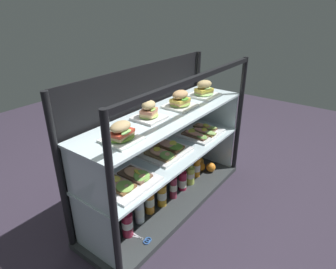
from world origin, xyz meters
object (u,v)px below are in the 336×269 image
(juice_bottle_front_right_end, at_px, (139,209))
(orange_fruit_near_left_post, at_px, (211,167))
(orange_fruit_rolled_forward, at_px, (201,166))
(kitchen_scissors, at_px, (144,240))
(open_sandwich_tray_mid_left, at_px, (201,132))
(juice_bottle_front_fourth, at_px, (150,201))
(juice_bottle_back_left, at_px, (190,175))
(juice_bottle_back_center, at_px, (127,224))
(open_sandwich_tray_far_right, at_px, (165,151))
(juice_bottle_tucked_behind, at_px, (113,237))
(juice_bottle_front_middle, at_px, (182,181))
(open_sandwich_tray_far_left, at_px, (128,181))
(plated_roll_sandwich_left_of_center, at_px, (180,101))
(orange_fruit_beside_bottles, at_px, (200,161))
(juice_bottle_near_post, at_px, (173,187))
(plated_roll_sandwich_near_left_corner, at_px, (121,134))
(juice_bottle_front_left_end, at_px, (162,194))
(plated_roll_sandwich_far_left, at_px, (204,90))
(juice_bottle_front_second, at_px, (196,166))
(plated_roll_sandwich_right_of_center, at_px, (149,112))

(juice_bottle_front_right_end, distance_m, orange_fruit_near_left_post, 0.85)
(orange_fruit_rolled_forward, relative_size, kitchen_scissors, 0.43)
(open_sandwich_tray_mid_left, distance_m, orange_fruit_near_left_post, 0.38)
(juice_bottle_front_fourth, distance_m, juice_bottle_back_left, 0.47)
(orange_fruit_rolled_forward, bearing_deg, juice_bottle_back_center, -178.43)
(open_sandwich_tray_mid_left, relative_size, orange_fruit_near_left_post, 4.18)
(open_sandwich_tray_far_right, xyz_separation_m, juice_bottle_tucked_behind, (-0.58, -0.04, -0.32))
(juice_bottle_front_middle, relative_size, orange_fruit_near_left_post, 2.60)
(open_sandwich_tray_far_left, xyz_separation_m, open_sandwich_tray_far_right, (0.43, 0.05, 0.00))
(juice_bottle_tucked_behind, distance_m, kitchen_scissors, 0.20)
(plated_roll_sandwich_left_of_center, xyz_separation_m, juice_bottle_back_left, (0.12, -0.03, -0.65))
(plated_roll_sandwich_left_of_center, height_order, orange_fruit_beside_bottles, plated_roll_sandwich_left_of_center)
(juice_bottle_front_fourth, distance_m, juice_bottle_near_post, 0.24)
(juice_bottle_front_right_end, distance_m, juice_bottle_front_fourth, 0.12)
(open_sandwich_tray_far_right, xyz_separation_m, kitchen_scissors, (-0.43, -0.16, -0.40))
(plated_roll_sandwich_near_left_corner, distance_m, open_sandwich_tray_far_right, 0.58)
(juice_bottle_back_center, height_order, orange_fruit_near_left_post, juice_bottle_back_center)
(plated_roll_sandwich_left_of_center, height_order, kitchen_scissors, plated_roll_sandwich_left_of_center)
(open_sandwich_tray_far_right, bearing_deg, juice_bottle_back_center, -174.39)
(juice_bottle_tucked_behind, bearing_deg, juice_bottle_back_left, -0.61)
(juice_bottle_front_middle, bearing_deg, juice_bottle_front_right_end, 177.23)
(orange_fruit_near_left_post, bearing_deg, orange_fruit_beside_bottles, 75.28)
(open_sandwich_tray_far_left, distance_m, orange_fruit_near_left_post, 1.02)
(open_sandwich_tray_mid_left, relative_size, juice_bottle_front_fourth, 1.45)
(plated_roll_sandwich_near_left_corner, distance_m, kitchen_scissors, 0.74)
(juice_bottle_front_middle, bearing_deg, juice_bottle_front_left_end, 177.45)
(plated_roll_sandwich_far_left, height_order, juice_bottle_front_right_end, plated_roll_sandwich_far_left)
(juice_bottle_near_post, relative_size, juice_bottle_front_second, 0.99)
(juice_bottle_front_second, bearing_deg, juice_bottle_front_right_end, 179.22)
(juice_bottle_front_fourth, distance_m, juice_bottle_front_middle, 0.37)
(plated_roll_sandwich_near_left_corner, height_order, juice_bottle_near_post, plated_roll_sandwich_near_left_corner)
(plated_roll_sandwich_right_of_center, xyz_separation_m, plated_roll_sandwich_far_left, (0.62, -0.03, 0.00))
(orange_fruit_near_left_post, bearing_deg, juice_bottle_back_left, 169.36)
(plated_roll_sandwich_near_left_corner, bearing_deg, juice_bottle_near_post, 2.02)
(juice_bottle_front_left_end, relative_size, juice_bottle_back_left, 1.17)
(open_sandwich_tray_far_left, distance_m, open_sandwich_tray_far_right, 0.43)
(plated_roll_sandwich_left_of_center, relative_size, orange_fruit_near_left_post, 2.42)
(open_sandwich_tray_far_right, bearing_deg, orange_fruit_rolled_forward, -2.22)
(plated_roll_sandwich_right_of_center, height_order, orange_fruit_rolled_forward, plated_roll_sandwich_right_of_center)
(plated_roll_sandwich_near_left_corner, relative_size, orange_fruit_beside_bottles, 2.55)
(plated_roll_sandwich_right_of_center, xyz_separation_m, open_sandwich_tray_mid_left, (0.58, -0.05, -0.34))
(open_sandwich_tray_mid_left, xyz_separation_m, juice_bottle_front_middle, (-0.27, -0.01, -0.32))
(plated_roll_sandwich_far_left, relative_size, juice_bottle_front_middle, 0.99)
(plated_roll_sandwich_right_of_center, bearing_deg, juice_bottle_front_left_end, -36.71)
(juice_bottle_back_center, distance_m, juice_bottle_front_right_end, 0.14)
(plated_roll_sandwich_far_left, height_order, juice_bottle_back_left, plated_roll_sandwich_far_left)
(plated_roll_sandwich_near_left_corner, xyz_separation_m, juice_bottle_near_post, (0.51, 0.02, -0.64))
(open_sandwich_tray_mid_left, xyz_separation_m, juice_bottle_front_right_end, (-0.75, 0.02, -0.29))
(plated_roll_sandwich_left_of_center, height_order, juice_bottle_front_fourth, plated_roll_sandwich_left_of_center)
(juice_bottle_front_second, bearing_deg, open_sandwich_tray_far_right, 175.21)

